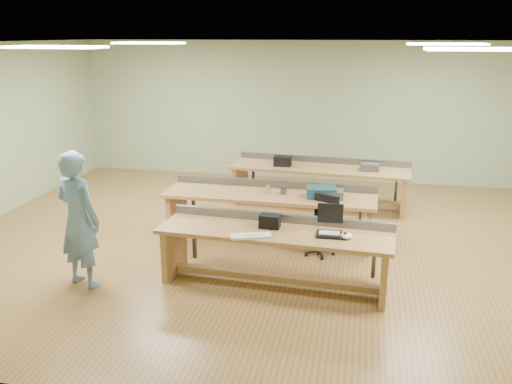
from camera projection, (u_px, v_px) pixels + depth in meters
The scene contains 21 objects.
floor at pixel (273, 242), 8.45m from camera, with size 10.00×10.00×0.00m, color olive.
ceiling at pixel (275, 43), 7.61m from camera, with size 10.00×10.00×0.00m, color silver.
wall_back at pixel (305, 111), 11.79m from camera, with size 10.00×0.04×3.00m, color #8CA27B.
wall_front at pixel (189, 249), 4.27m from camera, with size 10.00×0.04×3.00m, color #8CA27B.
fluor_panels at pixel (275, 45), 7.61m from camera, with size 6.20×3.50×0.03m.
workbench_front at pixel (275, 244), 6.89m from camera, with size 3.00×0.98×0.86m.
workbench_mid at pixel (270, 204), 8.46m from camera, with size 3.29×0.94×0.86m.
workbench_back at pixel (320, 176), 10.11m from camera, with size 3.34×1.13×0.86m.
person at pixel (79, 219), 6.80m from camera, with size 0.65×0.42×1.77m, color #6C8DB0.
laptop_base at pixel (329, 234), 6.62m from camera, with size 0.32×0.26×0.03m, color black.
laptop_screen at pixel (330, 213), 6.68m from camera, with size 0.32×0.02×0.25m, color black.
keyboard at pixel (251, 236), 6.58m from camera, with size 0.50×0.17×0.03m, color silver.
trackball_mouse at pixel (347, 236), 6.53m from camera, with size 0.14×0.17×0.07m, color white.
camera_bag at pixel (270, 221), 6.88m from camera, with size 0.26×0.17×0.18m, color black.
task_chair at pixel (321, 233), 7.94m from camera, with size 0.62×0.62×0.87m.
parts_bin_teal at pixel (321, 192), 8.18m from camera, with size 0.44×0.33×0.15m, color #143741.
parts_bin_grey at pixel (328, 194), 8.15m from camera, with size 0.45×0.28×0.12m, color #3B3B3E.
mug at pixel (283, 191), 8.34m from camera, with size 0.11×0.11×0.09m, color #3B3B3E.
drinks_can at pixel (268, 189), 8.36m from camera, with size 0.07×0.07×0.13m, color #B9B9BD.
storage_box_back at pixel (283, 161), 10.11m from camera, with size 0.31×0.22×0.18m, color black.
tray_back at pixel (370, 167), 9.76m from camera, with size 0.33×0.24×0.13m, color #3B3B3E.
Camera 1 is at (1.30, -7.78, 3.13)m, focal length 38.00 mm.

